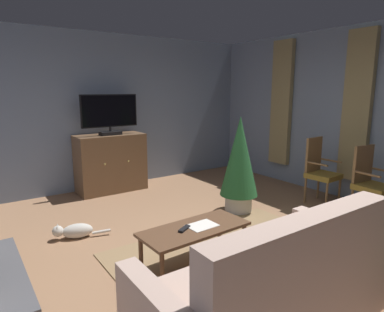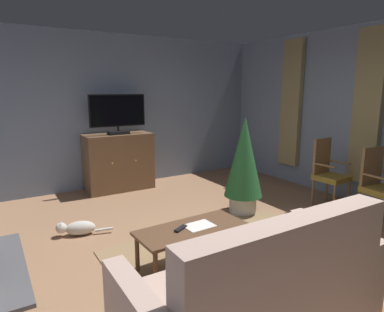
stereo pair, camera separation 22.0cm
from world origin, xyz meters
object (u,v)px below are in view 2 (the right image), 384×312
(folded_newspaper, at_px, (199,226))
(side_chair_tucked_against_wall, at_px, (380,184))
(tv_remote, at_px, (181,228))
(potted_plant_tall_palm_by_window, at_px, (244,162))
(television, at_px, (118,113))
(tv_cabinet, at_px, (119,163))
(coffee_table, at_px, (191,232))
(sofa_floral, at_px, (259,294))
(side_chair_nearest_door, at_px, (328,171))
(cat, at_px, (78,228))

(folded_newspaper, distance_m, side_chair_tucked_against_wall, 2.73)
(tv_remote, bearing_deg, potted_plant_tall_palm_by_window, 1.90)
(television, height_order, tv_remote, television)
(tv_cabinet, distance_m, folded_newspaper, 3.03)
(tv_cabinet, distance_m, coffee_table, 3.02)
(folded_newspaper, relative_size, side_chair_tucked_against_wall, 0.29)
(coffee_table, xyz_separation_m, folded_newspaper, (0.08, -0.01, 0.05))
(sofa_floral, bearing_deg, folded_newspaper, 80.57)
(tv_cabinet, bearing_deg, side_chair_tucked_against_wall, -53.04)
(folded_newspaper, relative_size, potted_plant_tall_palm_by_window, 0.21)
(coffee_table, height_order, side_chair_nearest_door, side_chair_nearest_door)
(coffee_table, distance_m, tv_remote, 0.13)
(television, xyz_separation_m, side_chair_tucked_against_wall, (2.49, -3.26, -0.85))
(coffee_table, height_order, side_chair_tucked_against_wall, side_chair_tucked_against_wall)
(television, bearing_deg, side_chair_nearest_door, -44.68)
(side_chair_tucked_against_wall, height_order, side_chair_nearest_door, side_chair_nearest_door)
(potted_plant_tall_palm_by_window, bearing_deg, folded_newspaper, -145.66)
(sofa_floral, height_order, side_chair_nearest_door, side_chair_nearest_door)
(potted_plant_tall_palm_by_window, bearing_deg, side_chair_nearest_door, -17.48)
(tv_cabinet, bearing_deg, cat, -124.53)
(side_chair_tucked_against_wall, relative_size, cat, 1.56)
(coffee_table, xyz_separation_m, potted_plant_tall_palm_by_window, (1.44, 0.92, 0.39))
(side_chair_tucked_against_wall, bearing_deg, side_chair_nearest_door, 90.69)
(potted_plant_tall_palm_by_window, bearing_deg, sofa_floral, -127.35)
(side_chair_nearest_door, bearing_deg, cat, 166.34)
(tv_cabinet, distance_m, cat, 2.02)
(cat, bearing_deg, folded_newspaper, -56.69)
(side_chair_nearest_door, xyz_separation_m, potted_plant_tall_palm_by_window, (-1.34, 0.42, 0.23))
(tv_cabinet, distance_m, tv_remote, 3.03)
(side_chair_tucked_against_wall, distance_m, side_chair_nearest_door, 0.81)
(sofa_floral, height_order, cat, sofa_floral)
(tv_cabinet, relative_size, sofa_floral, 0.59)
(tv_cabinet, xyz_separation_m, side_chair_nearest_door, (2.48, -2.51, 0.05))
(sofa_floral, relative_size, side_chair_nearest_door, 1.90)
(tv_cabinet, xyz_separation_m, cat, (-1.12, -1.63, -0.39))
(coffee_table, distance_m, potted_plant_tall_palm_by_window, 1.76)
(tv_remote, bearing_deg, tv_cabinet, 53.81)
(side_chair_tucked_against_wall, bearing_deg, coffee_table, 173.68)
(folded_newspaper, distance_m, cat, 1.69)
(side_chair_tucked_against_wall, bearing_deg, tv_cabinet, 126.96)
(tv_cabinet, relative_size, potted_plant_tall_palm_by_window, 0.83)
(sofa_floral, xyz_separation_m, side_chair_nearest_door, (2.88, 1.60, 0.21))
(sofa_floral, height_order, side_chair_tucked_against_wall, side_chair_tucked_against_wall)
(sofa_floral, distance_m, cat, 2.59)
(tv_cabinet, bearing_deg, potted_plant_tall_palm_by_window, -61.26)
(coffee_table, distance_m, side_chair_tucked_against_wall, 2.81)
(television, bearing_deg, coffee_table, -95.78)
(potted_plant_tall_palm_by_window, bearing_deg, side_chair_tucked_against_wall, -42.28)
(potted_plant_tall_palm_by_window, bearing_deg, television, 119.37)
(television, bearing_deg, side_chair_tucked_against_wall, -52.60)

